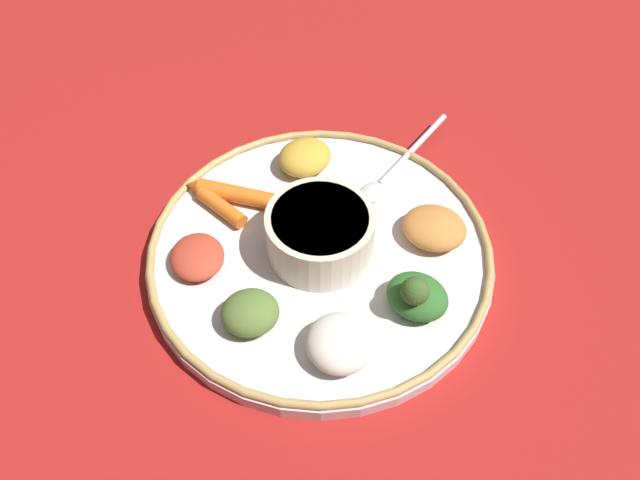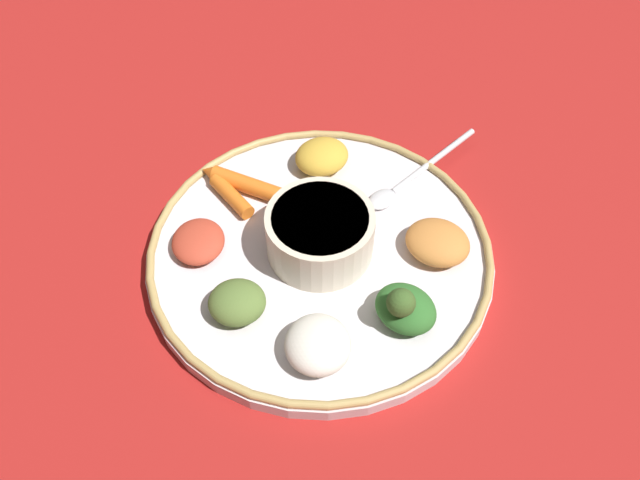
# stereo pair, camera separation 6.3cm
# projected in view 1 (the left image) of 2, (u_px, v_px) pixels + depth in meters

# --- Properties ---
(ground_plane) EXTENTS (2.40, 2.40, 0.00)m
(ground_plane) POSITION_uv_depth(u_px,v_px,m) (320.00, 259.00, 0.65)
(ground_plane) COLOR maroon
(platter) EXTENTS (0.35, 0.35, 0.02)m
(platter) POSITION_uv_depth(u_px,v_px,m) (320.00, 254.00, 0.65)
(platter) COLOR silver
(platter) RESTS_ON ground_plane
(platter_rim) EXTENTS (0.34, 0.34, 0.01)m
(platter_rim) POSITION_uv_depth(u_px,v_px,m) (320.00, 248.00, 0.64)
(platter_rim) COLOR tan
(platter_rim) RESTS_ON platter
(center_bowl) EXTENTS (0.11, 0.11, 0.05)m
(center_bowl) POSITION_uv_depth(u_px,v_px,m) (320.00, 232.00, 0.62)
(center_bowl) COLOR beige
(center_bowl) RESTS_ON platter
(spoon) EXTENTS (0.07, 0.17, 0.01)m
(spoon) POSITION_uv_depth(u_px,v_px,m) (392.00, 171.00, 0.70)
(spoon) COLOR silver
(spoon) RESTS_ON platter
(greens_pile) EXTENTS (0.07, 0.07, 0.05)m
(greens_pile) POSITION_uv_depth(u_px,v_px,m) (417.00, 295.00, 0.58)
(greens_pile) COLOR #2D6628
(greens_pile) RESTS_ON platter
(carrot_near_spoon) EXTENTS (0.09, 0.08, 0.02)m
(carrot_near_spoon) POSITION_uv_depth(u_px,v_px,m) (230.00, 193.00, 0.68)
(carrot_near_spoon) COLOR orange
(carrot_near_spoon) RESTS_ON platter
(carrot_outer) EXTENTS (0.08, 0.03, 0.02)m
(carrot_outer) POSITION_uv_depth(u_px,v_px,m) (217.00, 204.00, 0.67)
(carrot_outer) COLOR orange
(carrot_outer) RESTS_ON platter
(mound_rice_white) EXTENTS (0.08, 0.08, 0.03)m
(mound_rice_white) POSITION_uv_depth(u_px,v_px,m) (339.00, 343.00, 0.56)
(mound_rice_white) COLOR silver
(mound_rice_white) RESTS_ON platter
(mound_lentil_yellow) EXTENTS (0.06, 0.06, 0.03)m
(mound_lentil_yellow) POSITION_uv_depth(u_px,v_px,m) (305.00, 157.00, 0.70)
(mound_lentil_yellow) COLOR gold
(mound_lentil_yellow) RESTS_ON platter
(mound_squash) EXTENTS (0.09, 0.08, 0.03)m
(mound_squash) POSITION_uv_depth(u_px,v_px,m) (434.00, 228.00, 0.64)
(mound_squash) COLOR #C67A38
(mound_squash) RESTS_ON platter
(mound_collards) EXTENTS (0.07, 0.07, 0.03)m
(mound_collards) POSITION_uv_depth(u_px,v_px,m) (250.00, 313.00, 0.58)
(mound_collards) COLOR #567033
(mound_collards) RESTS_ON platter
(mound_berbere_red) EXTENTS (0.07, 0.07, 0.02)m
(mound_berbere_red) POSITION_uv_depth(u_px,v_px,m) (197.00, 257.00, 0.62)
(mound_berbere_red) COLOR #B73D28
(mound_berbere_red) RESTS_ON platter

